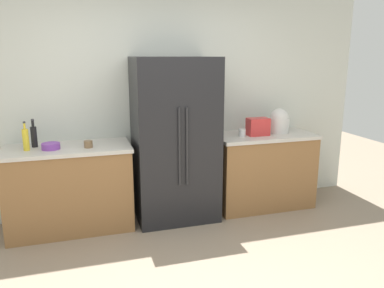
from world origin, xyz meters
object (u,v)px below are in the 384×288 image
Objects in this scene: bottle_a at (26,139)px; bowl_a at (51,146)px; refrigerator at (175,140)px; rice_cooker at (279,121)px; toaster at (258,127)px; bottle_b at (34,136)px; cup_a at (242,133)px; cup_b at (88,144)px.

bottle_a is 1.61× the size of bowl_a.
rice_cooker is (1.32, 0.07, 0.13)m from refrigerator.
toaster is 2.46m from bottle_b.
toaster is 0.34m from rice_cooker.
bottle_a is 0.24m from bowl_a.
refrigerator is 20.81× the size of cup_a.
refrigerator reaches higher than toaster.
refrigerator is at bearing 0.64° from bottle_a.
bowl_a is (-0.36, 0.04, -0.00)m from cup_b.
bottle_a reaches higher than cup_a.
bottle_b is at bearing 64.05° from bottle_a.
bowl_a is (-2.29, -0.02, -0.07)m from toaster.
rice_cooker is at bearing -0.79° from bottle_b.
cup_b is at bearing -19.31° from bottle_b.
toaster is at bearing 0.05° from bottle_a.
refrigerator is at bearing -4.42° from bottle_b.
bottle_a reaches higher than bowl_a.
rice_cooker is 2.26m from cup_b.
bottle_a is at bearing -179.36° from refrigerator.
refrigerator is 0.93m from cup_b.
cup_a is at bearing 1.76° from cup_b.
bottle_a is 3.34× the size of cup_a.
bottle_a is (-1.52, -0.02, 0.11)m from refrigerator.
cup_a is (2.26, -0.13, -0.07)m from bottle_b.
bowl_a is at bearing 173.86° from cup_b.
refrigerator is 1.29m from bowl_a.
bottle_a is (-2.84, -0.09, -0.02)m from rice_cooker.
bottle_b is at bearing 160.69° from cup_b.
cup_b is at bearing -176.29° from rice_cooker.
toaster is 2.52m from bottle_a.
rice_cooker is at bearing 1.84° from bottle_a.
cup_b is at bearing -6.14° from bowl_a.
toaster is 0.87× the size of bottle_a.
rice_cooker is 1.00× the size of bottle_b.
bottle_b reaches higher than bottle_a.
bowl_a is (-2.62, -0.11, -0.10)m from rice_cooker.
refrigerator is 10.05× the size of bowl_a.
bowl_a is (0.23, -0.02, -0.08)m from bottle_a.
bottle_a reaches higher than cup_b.
rice_cooker is at bearing 10.06° from cup_a.
toaster is at bearing 1.17° from cup_a.
bowl_a is at bearing -41.65° from bottle_b.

